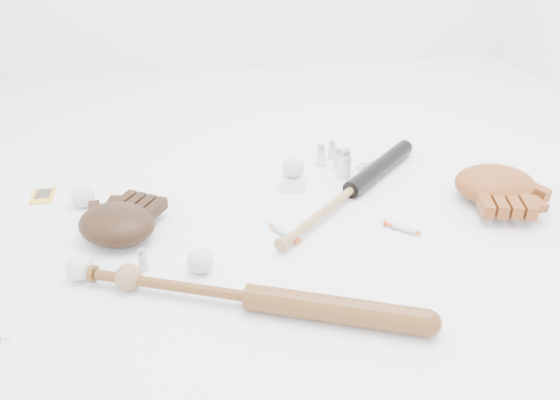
{
  "coord_description": "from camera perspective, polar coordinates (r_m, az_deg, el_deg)",
  "views": [
    {
      "loc": [
        -0.19,
        -1.34,
        0.87
      ],
      "look_at": [
        0.02,
        0.01,
        0.06
      ],
      "focal_mm": 35.0,
      "sensor_mm": 36.0,
      "label": 1
    }
  ],
  "objects": [
    {
      "name": "bat_dark",
      "position": [
        1.72,
        7.51,
        1.11
      ],
      "size": [
        0.61,
        0.6,
        0.06
      ],
      "primitive_type": null,
      "rotation": [
        0.0,
        0.0,
        0.78
      ],
      "color": "black",
      "rests_on": "ground"
    },
    {
      "name": "bat_wood",
      "position": [
        1.29,
        -3.19,
        -10.08
      ],
      "size": [
        0.82,
        0.37,
        0.06
      ],
      "primitive_type": null,
      "rotation": [
        0.0,
        0.0,
        -0.37
      ],
      "color": "brown",
      "rests_on": "ground"
    },
    {
      "name": "glove_dark",
      "position": [
        1.57,
        -16.69,
        -2.38
      ],
      "size": [
        0.36,
        0.36,
        0.09
      ],
      "primitive_type": null,
      "rotation": [
        0.0,
        0.0,
        -0.55
      ],
      "color": "black",
      "rests_on": "ground"
    },
    {
      "name": "glove_tan",
      "position": [
        1.82,
        21.58,
        1.54
      ],
      "size": [
        0.35,
        0.35,
        0.11
      ],
      "primitive_type": null,
      "rotation": [
        0.0,
        0.0,
        2.91
      ],
      "color": "brown",
      "rests_on": "ground"
    },
    {
      "name": "trading_card",
      "position": [
        1.88,
        -23.55,
        0.38
      ],
      "size": [
        0.07,
        0.1,
        0.01
      ],
      "primitive_type": "cube",
      "rotation": [
        0.0,
        0.0,
        0.04
      ],
      "color": "gold",
      "rests_on": "ground"
    },
    {
      "name": "pedestal",
      "position": [
        1.77,
        1.38,
        1.92
      ],
      "size": [
        0.08,
        0.08,
        0.04
      ],
      "primitive_type": "cube",
      "rotation": [
        0.0,
        0.0,
        -0.1
      ],
      "color": "white",
      "rests_on": "ground"
    },
    {
      "name": "baseball_on_pedestal",
      "position": [
        1.74,
        1.41,
        3.53
      ],
      "size": [
        0.07,
        0.07,
        0.07
      ],
      "primitive_type": "sphere",
      "color": "silver",
      "rests_on": "pedestal"
    },
    {
      "name": "baseball_left",
      "position": [
        1.46,
        -20.2,
        -6.58
      ],
      "size": [
        0.07,
        0.07,
        0.07
      ],
      "primitive_type": "sphere",
      "color": "silver",
      "rests_on": "ground"
    },
    {
      "name": "baseball_upper",
      "position": [
        1.77,
        -19.87,
        0.37
      ],
      "size": [
        0.07,
        0.07,
        0.07
      ],
      "primitive_type": "sphere",
      "color": "silver",
      "rests_on": "ground"
    },
    {
      "name": "baseball_mid",
      "position": [
        1.41,
        -8.34,
        -6.29
      ],
      "size": [
        0.07,
        0.07,
        0.07
      ],
      "primitive_type": "sphere",
      "color": "silver",
      "rests_on": "ground"
    },
    {
      "name": "baseball_aged",
      "position": [
        1.39,
        -15.55,
        -7.78
      ],
      "size": [
        0.07,
        0.07,
        0.07
      ],
      "primitive_type": "sphere",
      "color": "#8F6945",
      "rests_on": "ground"
    },
    {
      "name": "syringe_1",
      "position": [
        1.54,
        0.24,
        -3.35
      ],
      "size": [
        0.11,
        0.14,
        0.02
      ],
      "primitive_type": null,
      "rotation": [
        0.0,
        0.0,
        2.17
      ],
      "color": "#ADBCC6",
      "rests_on": "ground"
    },
    {
      "name": "syringe_2",
      "position": [
        1.94,
        9.39,
        3.82
      ],
      "size": [
        0.14,
        0.1,
        0.02
      ],
      "primitive_type": null,
      "rotation": [
        0.0,
        0.0,
        0.56
      ],
      "color": "#ADBCC6",
      "rests_on": "ground"
    },
    {
      "name": "syringe_3",
      "position": [
        1.59,
        12.94,
        -2.97
      ],
      "size": [
        0.13,
        0.12,
        0.02
      ],
      "primitive_type": null,
      "rotation": [
        0.0,
        0.0,
        -0.7
      ],
      "color": "#ADBCC6",
      "rests_on": "ground"
    },
    {
      "name": "vial_0",
      "position": [
        1.96,
        5.44,
        5.19
      ],
      "size": [
        0.03,
        0.03,
        0.07
      ],
      "primitive_type": "cylinder",
      "color": "silver",
      "rests_on": "ground"
    },
    {
      "name": "vial_1",
      "position": [
        1.9,
        6.03,
        4.33
      ],
      "size": [
        0.03,
        0.03,
        0.07
      ],
      "primitive_type": "cylinder",
      "color": "silver",
      "rests_on": "ground"
    },
    {
      "name": "vial_2",
      "position": [
        1.91,
        4.29,
        4.65
      ],
      "size": [
        0.03,
        0.03,
        0.08
      ],
      "primitive_type": "cylinder",
      "color": "silver",
      "rests_on": "ground"
    },
    {
      "name": "vial_3",
      "position": [
        1.83,
        6.75,
        3.75
      ],
      "size": [
        0.04,
        0.04,
        0.1
      ],
      "primitive_type": "cylinder",
      "color": "silver",
      "rests_on": "ground"
    },
    {
      "name": "vial_4",
      "position": [
        1.44,
        -14.14,
        -6.07
      ],
      "size": [
        0.03,
        0.03,
        0.06
      ],
      "primitive_type": "cylinder",
      "color": "silver",
      "rests_on": "ground"
    }
  ]
}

